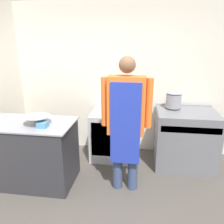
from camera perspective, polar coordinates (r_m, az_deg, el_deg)
The scene contains 9 objects.
ground_plane at distance 2.87m, azimuth -5.46°, elevation -26.48°, with size 14.00×14.00×0.00m, color #4C4742.
wall_back at distance 4.03m, azimuth 0.37°, elevation 8.39°, with size 8.00×0.05×2.70m.
prep_counter at distance 3.46m, azimuth -20.79°, elevation -9.82°, with size 1.34×0.73×0.93m.
stove at distance 3.87m, azimuth 18.42°, elevation -6.53°, with size 0.95×0.77×0.96m.
fridge_unit at distance 3.93m, azimuth -0.12°, elevation -5.98°, with size 0.69×0.66×0.85m.
person_cook at distance 2.84m, azimuth 3.71°, elevation -1.58°, with size 0.66×0.24×1.84m.
mixing_bowl at distance 3.14m, azimuth -18.97°, elevation -2.00°, with size 0.38×0.38×0.12m.
plastic_tub at distance 3.01m, azimuth -17.65°, elevation -3.15°, with size 0.13×0.13×0.07m.
stock_pot at distance 3.76m, azimuth 15.78°, elevation 3.10°, with size 0.25×0.25×0.27m.
Camera 1 is at (0.53, -2.00, 1.98)m, focal length 35.00 mm.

